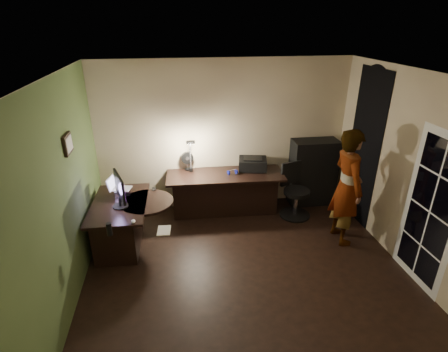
{
  "coord_description": "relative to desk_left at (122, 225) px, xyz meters",
  "views": [
    {
      "loc": [
        -0.92,
        -3.93,
        3.28
      ],
      "look_at": [
        -0.15,
        1.05,
        1.0
      ],
      "focal_mm": 28.0,
      "sensor_mm": 36.0,
      "label": 1
    }
  ],
  "objects": [
    {
      "name": "floor",
      "position": [
        1.77,
        -0.85,
        -0.38
      ],
      "size": [
        4.5,
        4.0,
        0.01
      ],
      "primitive_type": "cube",
      "color": "black",
      "rests_on": "ground"
    },
    {
      "name": "ceiling",
      "position": [
        1.77,
        -0.85,
        2.33
      ],
      "size": [
        4.5,
        4.0,
        0.01
      ],
      "primitive_type": "cube",
      "color": "silver",
      "rests_on": "floor"
    },
    {
      "name": "wall_back",
      "position": [
        1.77,
        1.15,
        0.97
      ],
      "size": [
        4.5,
        0.01,
        2.7
      ],
      "primitive_type": "cube",
      "color": "#C6B38F",
      "rests_on": "floor"
    },
    {
      "name": "wall_front",
      "position": [
        1.77,
        -2.86,
        0.97
      ],
      "size": [
        4.5,
        0.01,
        2.7
      ],
      "primitive_type": "cube",
      "color": "#C6B38F",
      "rests_on": "floor"
    },
    {
      "name": "wall_left",
      "position": [
        -0.48,
        -0.85,
        0.97
      ],
      "size": [
        0.01,
        4.0,
        2.7
      ],
      "primitive_type": "cube",
      "color": "#C6B38F",
      "rests_on": "floor"
    },
    {
      "name": "wall_right",
      "position": [
        4.03,
        -0.85,
        0.97
      ],
      "size": [
        0.01,
        4.0,
        2.7
      ],
      "primitive_type": "cube",
      "color": "#C6B38F",
      "rests_on": "floor"
    },
    {
      "name": "green_wall_overlay",
      "position": [
        -0.47,
        -0.85,
        0.97
      ],
      "size": [
        0.0,
        4.0,
        2.7
      ],
      "primitive_type": "cube",
      "color": "#4A6231",
      "rests_on": "floor"
    },
    {
      "name": "arched_doorway",
      "position": [
        4.01,
        0.3,
        0.92
      ],
      "size": [
        0.01,
        0.9,
        2.6
      ],
      "primitive_type": "cube",
      "color": "black",
      "rests_on": "floor"
    },
    {
      "name": "french_door",
      "position": [
        4.01,
        -1.4,
        0.67
      ],
      "size": [
        0.02,
        0.92,
        2.1
      ],
      "primitive_type": "cube",
      "color": "white",
      "rests_on": "floor"
    },
    {
      "name": "framed_picture",
      "position": [
        -0.45,
        -0.4,
        1.47
      ],
      "size": [
        0.04,
        0.3,
        0.25
      ],
      "primitive_type": "cube",
      "color": "black",
      "rests_on": "wall_left"
    },
    {
      "name": "desk_left",
      "position": [
        0.0,
        0.0,
        0.0
      ],
      "size": [
        0.85,
        1.34,
        0.76
      ],
      "primitive_type": "cube",
      "rotation": [
        0.0,
        0.0,
        -0.03
      ],
      "color": "black",
      "rests_on": "floor"
    },
    {
      "name": "desk_right",
      "position": [
        1.73,
        0.77,
        0.01
      ],
      "size": [
        2.09,
        0.82,
        0.77
      ],
      "primitive_type": "cube",
      "rotation": [
        0.0,
        0.0,
        -0.05
      ],
      "color": "black",
      "rests_on": "floor"
    },
    {
      "name": "cabinet",
      "position": [
        3.43,
        0.93,
        0.25
      ],
      "size": [
        0.85,
        0.43,
        1.26
      ],
      "primitive_type": "cube",
      "rotation": [
        0.0,
        0.0,
        -0.02
      ],
      "color": "black",
      "rests_on": "floor"
    },
    {
      "name": "laptop_stand",
      "position": [
        0.02,
        0.27,
        0.43
      ],
      "size": [
        0.27,
        0.24,
        0.1
      ],
      "primitive_type": "cube",
      "rotation": [
        0.0,
        0.0,
        0.22
      ],
      "color": "silver",
      "rests_on": "desk_left"
    },
    {
      "name": "laptop",
      "position": [
        0.02,
        0.27,
        0.58
      ],
      "size": [
        0.36,
        0.34,
        0.21
      ],
      "primitive_type": "cube",
      "rotation": [
        0.0,
        0.0,
        -0.22
      ],
      "color": "silver",
      "rests_on": "laptop_stand"
    },
    {
      "name": "monitor",
      "position": [
        0.04,
        -0.12,
        0.57
      ],
      "size": [
        0.28,
        0.56,
        0.37
      ],
      "primitive_type": "cube",
      "rotation": [
        0.0,
        0.0,
        0.32
      ],
      "color": "black",
      "rests_on": "desk_left"
    },
    {
      "name": "mouse",
      "position": [
        0.26,
        -0.6,
        0.4
      ],
      "size": [
        0.06,
        0.09,
        0.03
      ],
      "primitive_type": "ellipsoid",
      "rotation": [
        0.0,
        0.0,
        -0.01
      ],
      "color": "silver",
      "rests_on": "desk_left"
    },
    {
      "name": "phone",
      "position": [
        0.5,
        0.39,
        0.39
      ],
      "size": [
        0.07,
        0.13,
        0.01
      ],
      "primitive_type": "cube",
      "rotation": [
        0.0,
        0.0,
        0.03
      ],
      "color": "black",
      "rests_on": "desk_left"
    },
    {
      "name": "pen",
      "position": [
        -0.0,
        -0.06,
        0.39
      ],
      "size": [
        0.1,
        0.11,
        0.01
      ],
      "primitive_type": "cube",
      "rotation": [
        0.0,
        0.0,
        0.73
      ],
      "color": "black",
      "rests_on": "desk_left"
    },
    {
      "name": "speaker",
      "position": [
        -0.01,
        -0.86,
        0.47
      ],
      "size": [
        0.08,
        0.08,
        0.18
      ],
      "primitive_type": "cylinder",
      "rotation": [
        0.0,
        0.0,
        0.15
      ],
      "color": "black",
      "rests_on": "desk_left"
    },
    {
      "name": "notepad",
      "position": [
        0.67,
        -0.87,
        0.39
      ],
      "size": [
        0.19,
        0.25,
        0.01
      ],
      "primitive_type": "cube",
      "rotation": [
        0.0,
        0.0,
        -0.09
      ],
      "color": "silver",
      "rests_on": "desk_left"
    },
    {
      "name": "desk_fan",
      "position": [
        1.09,
        1.06,
        0.57
      ],
      "size": [
        0.23,
        0.13,
        0.34
      ],
      "primitive_type": "cube",
      "rotation": [
        0.0,
        0.0,
        0.08
      ],
      "color": "black",
      "rests_on": "desk_right"
    },
    {
      "name": "headphones",
      "position": [
        1.86,
        0.73,
        0.45
      ],
      "size": [
        0.19,
        0.13,
        0.08
      ],
      "primitive_type": "cube",
      "rotation": [
        0.0,
        0.0,
        0.34
      ],
      "color": "#0D148C",
      "rests_on": "desk_right"
    },
    {
      "name": "printer",
      "position": [
        2.26,
        0.9,
        0.51
      ],
      "size": [
        0.56,
        0.48,
        0.22
      ],
      "primitive_type": "cube",
      "rotation": [
        0.0,
        0.0,
        -0.21
      ],
      "color": "black",
      "rests_on": "desk_right"
    },
    {
      "name": "desk_lamp",
      "position": [
        1.15,
        0.98,
        0.75
      ],
      "size": [
        0.23,
        0.34,
        0.68
      ],
      "primitive_type": "cube",
      "rotation": [
        0.0,
        0.0,
        -0.21
      ],
      "color": "black",
      "rests_on": "desk_right"
    },
    {
      "name": "office_chair",
      "position": [
        2.97,
        0.46,
        0.11
      ],
      "size": [
        0.68,
        0.68,
        0.97
      ],
      "primitive_type": "cube",
      "rotation": [
        0.0,
        0.0,
        0.3
      ],
      "color": "black",
      "rests_on": "floor"
    },
    {
      "name": "person",
      "position": [
        3.44,
        -0.34,
        0.55
      ],
      "size": [
        0.46,
        0.67,
        1.85
      ],
      "primitive_type": "imported",
      "rotation": [
        0.0,
        0.0,
        1.6
      ],
      "color": "#D8A88C",
      "rests_on": "floor"
    }
  ]
}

